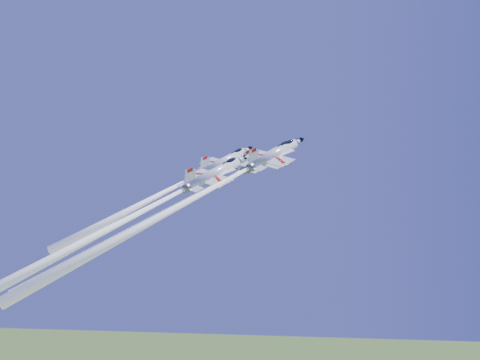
# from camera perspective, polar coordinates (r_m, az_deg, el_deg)

# --- Properties ---
(jet_lead) EXTENTS (28.33, 39.25, 40.81)m
(jet_lead) POSITION_cam_1_polar(r_m,az_deg,el_deg) (94.17, -5.17, -1.95)
(jet_lead) COLOR white
(jet_left) EXTENTS (20.77, 28.07, 27.98)m
(jet_left) POSITION_cam_1_polar(r_m,az_deg,el_deg) (95.58, -7.40, -0.95)
(jet_left) COLOR white
(jet_right) EXTENTS (25.40, 35.52, 37.81)m
(jet_right) POSITION_cam_1_polar(r_m,az_deg,el_deg) (81.83, -5.25, -2.11)
(jet_right) COLOR white
(jet_slot) EXTENTS (26.22, 36.36, 37.91)m
(jet_slot) POSITION_cam_1_polar(r_m,az_deg,el_deg) (86.49, -12.01, -4.15)
(jet_slot) COLOR white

